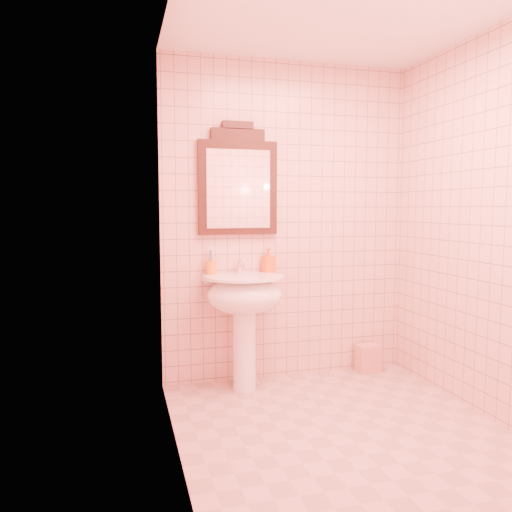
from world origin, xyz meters
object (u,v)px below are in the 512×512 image
object	(u,v)px
towel	(368,358)
toothbrush_cup	(211,267)
soap_dispenser	(268,260)
pedestal_sink	(245,303)
mirror	(238,183)

from	to	relation	value
towel	toothbrush_cup	bearing A→B (deg)	178.44
soap_dispenser	towel	distance (m)	1.21
soap_dispenser	towel	xyz separation A→B (m)	(0.86, -0.04, -0.84)
pedestal_sink	soap_dispenser	distance (m)	0.41
soap_dispenser	towel	bearing A→B (deg)	-13.55
towel	mirror	bearing A→B (deg)	176.26
pedestal_sink	towel	distance (m)	1.23
toothbrush_cup	towel	size ratio (longest dim) A/B	0.81
soap_dispenser	mirror	bearing A→B (deg)	159.85
toothbrush_cup	soap_dispenser	bearing A→B (deg)	-0.07
mirror	toothbrush_cup	size ratio (longest dim) A/B	4.57
toothbrush_cup	towel	bearing A→B (deg)	-1.56
soap_dispenser	towel	world-z (taller)	soap_dispenser
pedestal_sink	mirror	size ratio (longest dim) A/B	1.01
towel	pedestal_sink	bearing A→B (deg)	-173.23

